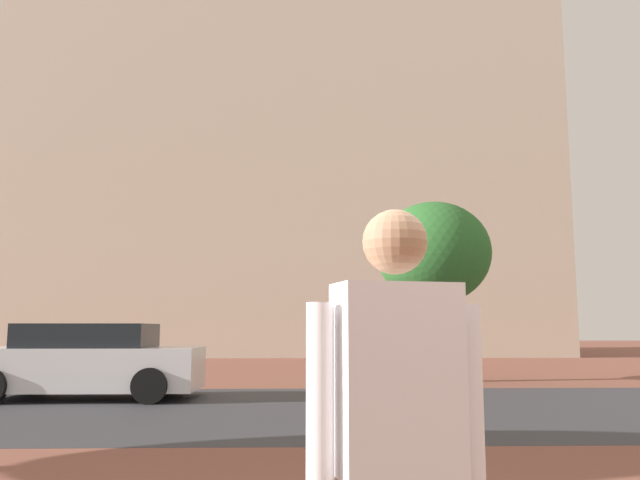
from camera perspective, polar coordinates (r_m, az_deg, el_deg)
name	(u,v)px	position (r m, az deg, el deg)	size (l,w,h in m)	color
ground_plane	(325,398)	(12.81, 0.41, -13.76)	(120.00, 120.00, 0.00)	brown
street_asphalt_strip	(328,408)	(11.27, 0.71, -14.56)	(120.00, 7.21, 0.00)	#38383D
landmark_building	(283,142)	(36.67, -3.29, 8.59)	(27.55, 11.20, 34.78)	beige
person_skater	(397,443)	(2.22, 6.75, -17.32)	(0.60, 0.36, 1.73)	#333338
car_white	(87,362)	(13.43, -19.78, -10.06)	(4.28, 2.03, 1.42)	silver
tree_curb_far	(434,254)	(17.04, 9.95, -1.23)	(2.95, 2.95, 4.60)	#4C3823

